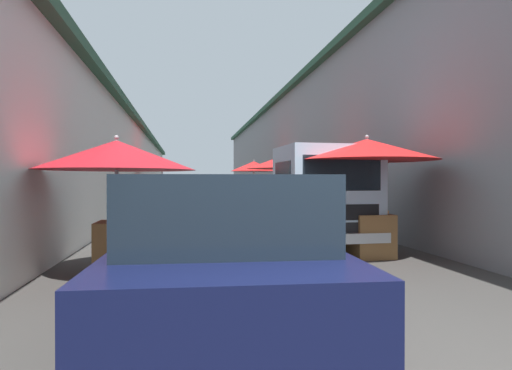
% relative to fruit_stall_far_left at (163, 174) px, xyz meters
% --- Properties ---
extents(ground, '(90.00, 90.00, 0.00)m').
position_rel_fruit_stall_far_left_xyz_m(ground, '(-4.67, -2.30, -1.78)').
color(ground, '#3D3A38').
extents(building_left_whitewash, '(49.80, 7.50, 4.21)m').
position_rel_fruit_stall_far_left_xyz_m(building_left_whitewash, '(-2.42, 4.63, 0.34)').
color(building_left_whitewash, silver).
rests_on(building_left_whitewash, ground).
extents(building_right_concrete, '(49.80, 7.50, 5.76)m').
position_rel_fruit_stall_far_left_xyz_m(building_right_concrete, '(-2.42, -9.24, 1.11)').
color(building_right_concrete, gray).
rests_on(building_right_concrete, ground).
extents(fruit_stall_far_left, '(2.56, 2.56, 2.36)m').
position_rel_fruit_stall_far_left_xyz_m(fruit_stall_far_left, '(0.00, 0.00, 0.00)').
color(fruit_stall_far_left, '#9E9EA3').
rests_on(fruit_stall_far_left, ground).
extents(fruit_stall_mid_lane, '(2.57, 2.57, 2.26)m').
position_rel_fruit_stall_far_left_xyz_m(fruit_stall_mid_lane, '(-13.01, -4.34, -0.07)').
color(fruit_stall_mid_lane, '#9E9EA3').
rests_on(fruit_stall_mid_lane, ground).
extents(fruit_stall_near_right, '(2.24, 2.24, 2.46)m').
position_rel_fruit_stall_far_left_xyz_m(fruit_stall_near_right, '(0.19, -4.27, 0.04)').
color(fruit_stall_near_right, '#9E9EA3').
rests_on(fruit_stall_near_right, ground).
extents(fruit_stall_near_left, '(2.26, 2.26, 2.24)m').
position_rel_fruit_stall_far_left_xyz_m(fruit_stall_near_left, '(-8.55, -3.84, -0.10)').
color(fruit_stall_near_left, '#9E9EA3').
rests_on(fruit_stall_near_left, ground).
extents(fruit_stall_far_right, '(2.36, 2.36, 2.10)m').
position_rel_fruit_stall_far_left_xyz_m(fruit_stall_far_right, '(-13.81, -0.03, -0.20)').
color(fruit_stall_far_right, '#9E9EA3').
rests_on(fruit_stall_far_right, ground).
extents(hatchback_car, '(3.97, 2.04, 1.45)m').
position_rel_fruit_stall_far_left_xyz_m(hatchback_car, '(-16.61, -1.36, -1.04)').
color(hatchback_car, '#0F1438').
rests_on(hatchback_car, ground).
extents(delivery_truck, '(5.00, 2.17, 2.08)m').
position_rel_fruit_stall_far_left_xyz_m(delivery_truck, '(-11.82, -3.69, -0.74)').
color(delivery_truck, black).
rests_on(delivery_truck, ground).
extents(vendor_by_crates, '(0.65, 0.28, 1.66)m').
position_rel_fruit_stall_far_left_xyz_m(vendor_by_crates, '(-6.48, -4.07, -0.81)').
color(vendor_by_crates, navy).
rests_on(vendor_by_crates, ground).
extents(vendor_in_shade, '(0.25, 0.62, 1.56)m').
position_rel_fruit_stall_far_left_xyz_m(vendor_in_shade, '(-9.32, -0.27, -0.88)').
color(vendor_in_shade, '#665B4C').
rests_on(vendor_in_shade, ground).
extents(parked_scooter, '(1.66, 0.61, 1.14)m').
position_rel_fruit_stall_far_left_xyz_m(parked_scooter, '(-3.44, -4.84, -1.33)').
color(parked_scooter, black).
rests_on(parked_scooter, ground).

